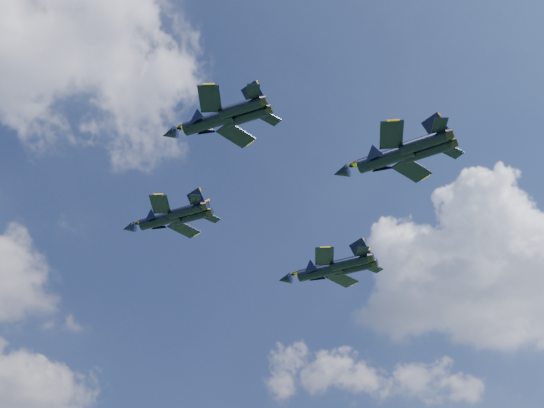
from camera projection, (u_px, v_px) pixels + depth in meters
The scene contains 4 objects.
jet_lead at pixel (158, 220), 103.60m from camera, with size 12.77×14.94×3.80m.
jet_left at pixel (205, 123), 86.43m from camera, with size 12.78×15.10×3.83m.
jet_right at pixel (317, 271), 109.44m from camera, with size 13.64×16.64×4.18m.
jet_slot at pixel (382, 159), 91.13m from camera, with size 13.39×17.41×4.29m.
Camera 1 is at (-38.79, -72.30, 3.37)m, focal length 45.00 mm.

